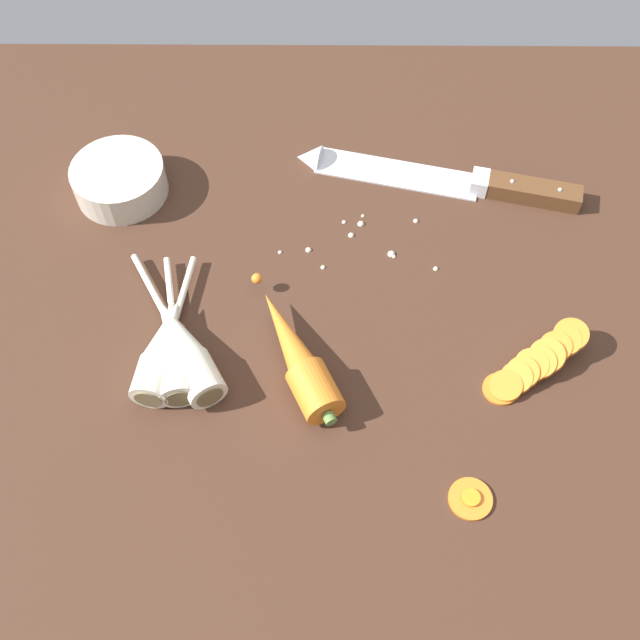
# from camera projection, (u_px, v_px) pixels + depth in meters

# --- Properties ---
(ground_plane) EXTENTS (1.20, 0.90, 0.04)m
(ground_plane) POSITION_uv_depth(u_px,v_px,m) (320.00, 322.00, 0.84)
(ground_plane) COLOR #42281C
(chefs_knife) EXTENTS (0.35, 0.11, 0.04)m
(chefs_knife) POSITION_uv_depth(u_px,v_px,m) (429.00, 177.00, 0.92)
(chefs_knife) COLOR silver
(chefs_knife) RESTS_ON ground_plane
(whole_carrot) EXTENTS (0.10, 0.18, 0.04)m
(whole_carrot) POSITION_uv_depth(u_px,v_px,m) (294.00, 356.00, 0.77)
(whole_carrot) COLOR orange
(whole_carrot) RESTS_ON ground_plane
(parsnip_front) EXTENTS (0.06, 0.18, 0.04)m
(parsnip_front) POSITION_uv_depth(u_px,v_px,m) (161.00, 348.00, 0.77)
(parsnip_front) COLOR silver
(parsnip_front) RESTS_ON ground_plane
(parsnip_mid_left) EXTENTS (0.06, 0.18, 0.04)m
(parsnip_mid_left) POSITION_uv_depth(u_px,v_px,m) (172.00, 348.00, 0.77)
(parsnip_mid_left) COLOR silver
(parsnip_mid_left) RESTS_ON ground_plane
(parsnip_mid_right) EXTENTS (0.12, 0.19, 0.04)m
(parsnip_mid_right) POSITION_uv_depth(u_px,v_px,m) (180.00, 346.00, 0.77)
(parsnip_mid_right) COLOR silver
(parsnip_mid_right) RESTS_ON ground_plane
(carrot_slice_stack) EXTENTS (0.11, 0.09, 0.04)m
(carrot_slice_stack) POSITION_uv_depth(u_px,v_px,m) (533.00, 363.00, 0.77)
(carrot_slice_stack) COLOR orange
(carrot_slice_stack) RESTS_ON ground_plane
(carrot_slice_stray_near) EXTENTS (0.04, 0.04, 0.01)m
(carrot_slice_stray_near) POSITION_uv_depth(u_px,v_px,m) (468.00, 498.00, 0.70)
(carrot_slice_stray_near) COLOR orange
(carrot_slice_stray_near) RESTS_ON ground_plane
(prep_bowl) EXTENTS (0.11, 0.11, 0.04)m
(prep_bowl) POSITION_uv_depth(u_px,v_px,m) (117.00, 179.00, 0.90)
(prep_bowl) COLOR beige
(prep_bowl) RESTS_ON ground_plane
(mince_crumbs) EXTENTS (0.18, 0.08, 0.01)m
(mince_crumbs) POSITION_uv_depth(u_px,v_px,m) (362.00, 241.00, 0.87)
(mince_crumbs) COLOR beige
(mince_crumbs) RESTS_ON ground_plane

